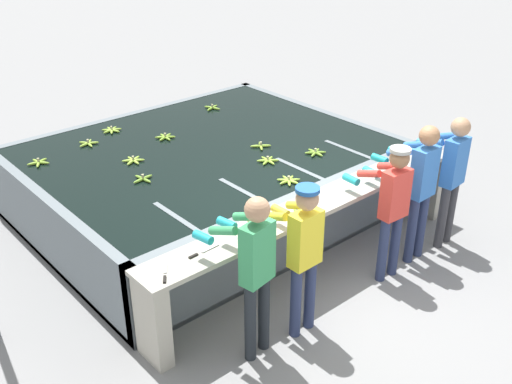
{
  "coord_description": "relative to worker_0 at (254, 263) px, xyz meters",
  "views": [
    {
      "loc": [
        -4.28,
        -3.66,
        4.0
      ],
      "look_at": [
        0.0,
        1.25,
        0.65
      ],
      "focal_mm": 42.0,
      "sensor_mm": 36.0,
      "label": 1
    }
  ],
  "objects": [
    {
      "name": "worker_3",
      "position": [
        2.49,
        0.0,
        0.01
      ],
      "size": [
        0.41,
        0.72,
        1.69
      ],
      "color": "navy",
      "rests_on": "ground"
    },
    {
      "name": "banana_bunch_floating_5",
      "position": [
        0.41,
        2.77,
        -0.06
      ],
      "size": [
        0.26,
        0.28,
        0.08
      ],
      "color": "#9EC642",
      "rests_on": "wash_tank"
    },
    {
      "name": "worker_4",
      "position": [
        3.04,
        -0.04,
        -0.01
      ],
      "size": [
        0.44,
        0.73,
        1.66
      ],
      "color": "#38383D",
      "rests_on": "ground"
    },
    {
      "name": "knife_1",
      "position": [
        -0.65,
        0.45,
        -0.06
      ],
      "size": [
        0.23,
        0.3,
        0.02
      ],
      "color": "silver",
      "rests_on": "work_ledge"
    },
    {
      "name": "banana_bunch_floating_9",
      "position": [
        1.47,
        1.09,
        -0.06
      ],
      "size": [
        0.27,
        0.28,
        0.08
      ],
      "color": "#93BC3D",
      "rests_on": "wash_tank"
    },
    {
      "name": "banana_bunch_ledge_0",
      "position": [
        0.98,
        0.45,
        -0.05
      ],
      "size": [
        0.28,
        0.27,
        0.08
      ],
      "color": "#75A333",
      "rests_on": "work_ledge"
    },
    {
      "name": "banana_bunch_floating_8",
      "position": [
        1.67,
        1.67,
        -0.06
      ],
      "size": [
        0.27,
        0.28,
        0.08
      ],
      "color": "#8CB738",
      "rests_on": "wash_tank"
    },
    {
      "name": "knife_0",
      "position": [
        -0.22,
        0.53,
        -0.06
      ],
      "size": [
        0.35,
        0.05,
        0.02
      ],
      "color": "silver",
      "rests_on": "work_ledge"
    },
    {
      "name": "banana_bunch_floating_6",
      "position": [
        0.24,
        3.65,
        -0.06
      ],
      "size": [
        0.28,
        0.27,
        0.08
      ],
      "color": "#93BC3D",
      "rests_on": "wash_tank"
    },
    {
      "name": "banana_bunch_floating_10",
      "position": [
        2.3,
        1.45,
        -0.06
      ],
      "size": [
        0.27,
        0.28,
        0.08
      ],
      "color": "#75A333",
      "rests_on": "wash_tank"
    },
    {
      "name": "banana_bunch_floating_7",
      "position": [
        -0.51,
        3.48,
        -0.06
      ],
      "size": [
        0.28,
        0.27,
        0.08
      ],
      "color": "#8CB738",
      "rests_on": "wash_tank"
    },
    {
      "name": "worker_2",
      "position": [
        1.95,
        -0.02,
        -0.05
      ],
      "size": [
        0.43,
        0.72,
        1.59
      ],
      "color": "navy",
      "rests_on": "ground"
    },
    {
      "name": "worker_1",
      "position": [
        0.56,
        -0.05,
        -0.03
      ],
      "size": [
        0.41,
        0.72,
        1.61
      ],
      "color": "navy",
      "rests_on": "ground"
    },
    {
      "name": "banana_bunch_floating_2",
      "position": [
        0.22,
        2.24,
        -0.06
      ],
      "size": [
        0.28,
        0.28,
        0.08
      ],
      "color": "#75A333",
      "rests_on": "wash_tank"
    },
    {
      "name": "ground_plane",
      "position": [
        1.37,
        0.3,
        -1.01
      ],
      "size": [
        80.0,
        80.0,
        0.0
      ],
      "primitive_type": "plane",
      "color": "gray",
      "rests_on": "ground"
    },
    {
      "name": "banana_bunch_floating_0",
      "position": [
        0.72,
        3.87,
        -0.06
      ],
      "size": [
        0.28,
        0.28,
        0.08
      ],
      "color": "#93BC3D",
      "rests_on": "wash_tank"
    },
    {
      "name": "banana_bunch_floating_3",
      "position": [
        1.91,
        2.08,
        -0.06
      ],
      "size": [
        0.25,
        0.25,
        0.08
      ],
      "color": "#8CB738",
      "rests_on": "wash_tank"
    },
    {
      "name": "wash_tank",
      "position": [
        1.37,
        2.56,
        -0.54
      ],
      "size": [
        4.5,
        3.65,
        0.94
      ],
      "color": "slate",
      "rests_on": "ground"
    },
    {
      "name": "work_ledge",
      "position": [
        1.37,
        0.53,
        -0.35
      ],
      "size": [
        4.5,
        0.45,
        0.94
      ],
      "color": "#A8A393",
      "rests_on": "ground"
    },
    {
      "name": "banana_bunch_floating_1",
      "position": [
        1.14,
        3.16,
        -0.06
      ],
      "size": [
        0.27,
        0.28,
        0.08
      ],
      "color": "#7FAD33",
      "rests_on": "wash_tank"
    },
    {
      "name": "banana_bunch_floating_4",
      "position": [
        2.35,
        3.7,
        -0.06
      ],
      "size": [
        0.27,
        0.27,
        0.08
      ],
      "color": "#7FAD33",
      "rests_on": "wash_tank"
    },
    {
      "name": "worker_0",
      "position": [
        0.0,
        0.0,
        0.0
      ],
      "size": [
        0.48,
        0.74,
        1.68
      ],
      "color": "#1E2328",
      "rests_on": "ground"
    }
  ]
}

